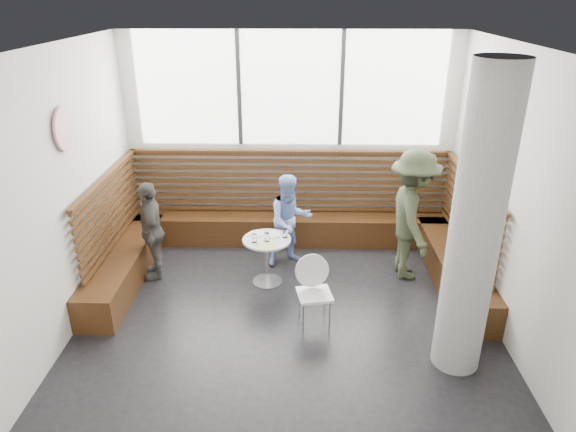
{
  "coord_description": "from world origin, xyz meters",
  "views": [
    {
      "loc": [
        0.14,
        -5.11,
        3.72
      ],
      "look_at": [
        0.0,
        1.0,
        1.0
      ],
      "focal_mm": 32.0,
      "sensor_mm": 36.0,
      "label": 1
    }
  ],
  "objects_px": {
    "concrete_column": "(476,228)",
    "cafe_table": "(267,251)",
    "child_back": "(290,220)",
    "child_left": "(152,230)",
    "adult_man": "(412,215)",
    "cafe_chair": "(314,286)"
  },
  "relations": [
    {
      "from": "cafe_table",
      "to": "child_left",
      "type": "distance_m",
      "value": 1.61
    },
    {
      "from": "adult_man",
      "to": "cafe_table",
      "type": "bearing_deg",
      "value": 95.76
    },
    {
      "from": "child_left",
      "to": "cafe_chair",
      "type": "bearing_deg",
      "value": 50.35
    },
    {
      "from": "adult_man",
      "to": "cafe_chair",
      "type": "bearing_deg",
      "value": 128.84
    },
    {
      "from": "cafe_chair",
      "to": "cafe_table",
      "type": "bearing_deg",
      "value": 114.28
    },
    {
      "from": "concrete_column",
      "to": "cafe_table",
      "type": "height_order",
      "value": "concrete_column"
    },
    {
      "from": "concrete_column",
      "to": "adult_man",
      "type": "height_order",
      "value": "concrete_column"
    },
    {
      "from": "cafe_chair",
      "to": "adult_man",
      "type": "bearing_deg",
      "value": 30.36
    },
    {
      "from": "adult_man",
      "to": "concrete_column",
      "type": "bearing_deg",
      "value": -176.54
    },
    {
      "from": "adult_man",
      "to": "child_back",
      "type": "bearing_deg",
      "value": 77.48
    },
    {
      "from": "child_back",
      "to": "child_left",
      "type": "bearing_deg",
      "value": 170.24
    },
    {
      "from": "concrete_column",
      "to": "child_back",
      "type": "height_order",
      "value": "concrete_column"
    },
    {
      "from": "cafe_table",
      "to": "adult_man",
      "type": "relative_size",
      "value": 0.37
    },
    {
      "from": "cafe_table",
      "to": "cafe_chair",
      "type": "xyz_separation_m",
      "value": [
        0.62,
        -0.89,
        0.02
      ]
    },
    {
      "from": "adult_man",
      "to": "child_left",
      "type": "bearing_deg",
      "value": 89.55
    },
    {
      "from": "cafe_table",
      "to": "cafe_chair",
      "type": "relative_size",
      "value": 0.78
    },
    {
      "from": "cafe_table",
      "to": "cafe_chair",
      "type": "bearing_deg",
      "value": -55.32
    },
    {
      "from": "cafe_table",
      "to": "child_back",
      "type": "distance_m",
      "value": 0.68
    },
    {
      "from": "cafe_table",
      "to": "adult_man",
      "type": "xyz_separation_m",
      "value": [
        1.96,
        0.26,
        0.43
      ]
    },
    {
      "from": "cafe_table",
      "to": "cafe_chair",
      "type": "height_order",
      "value": "cafe_chair"
    },
    {
      "from": "concrete_column",
      "to": "cafe_table",
      "type": "distance_m",
      "value": 2.89
    },
    {
      "from": "cafe_chair",
      "to": "child_left",
      "type": "distance_m",
      "value": 2.45
    }
  ]
}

